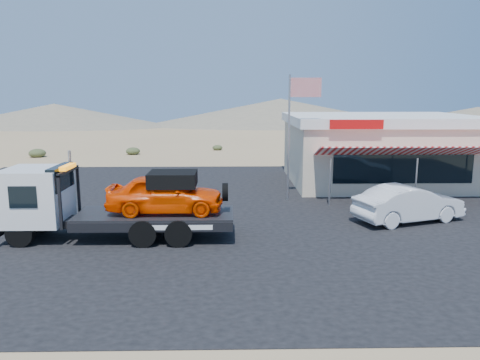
{
  "coord_description": "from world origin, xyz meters",
  "views": [
    {
      "loc": [
        1.91,
        -17.76,
        5.19
      ],
      "look_at": [
        2.32,
        1.89,
        1.5
      ],
      "focal_mm": 35.0,
      "sensor_mm": 36.0,
      "label": 1
    }
  ],
  "objects_px": {
    "jerky_store": "(379,149)",
    "flagpole": "(294,123)",
    "tow_truck": "(113,199)",
    "white_sedan": "(409,204)"
  },
  "relations": [
    {
      "from": "white_sedan",
      "to": "jerky_store",
      "type": "height_order",
      "value": "jerky_store"
    },
    {
      "from": "white_sedan",
      "to": "jerky_store",
      "type": "xyz_separation_m",
      "value": [
        1.37,
        8.47,
        1.23
      ]
    },
    {
      "from": "tow_truck",
      "to": "white_sedan",
      "type": "bearing_deg",
      "value": 9.71
    },
    {
      "from": "jerky_store",
      "to": "flagpole",
      "type": "bearing_deg",
      "value": -141.21
    },
    {
      "from": "jerky_store",
      "to": "tow_truck",
      "type": "bearing_deg",
      "value": -140.77
    },
    {
      "from": "jerky_store",
      "to": "flagpole",
      "type": "xyz_separation_m",
      "value": [
        -5.57,
        -4.47,
        1.77
      ]
    },
    {
      "from": "tow_truck",
      "to": "jerky_store",
      "type": "height_order",
      "value": "jerky_store"
    },
    {
      "from": "flagpole",
      "to": "jerky_store",
      "type": "bearing_deg",
      "value": 38.79
    },
    {
      "from": "white_sedan",
      "to": "flagpole",
      "type": "xyz_separation_m",
      "value": [
        -4.19,
        4.0,
        3.0
      ]
    },
    {
      "from": "tow_truck",
      "to": "flagpole",
      "type": "xyz_separation_m",
      "value": [
        7.2,
        5.95,
        2.33
      ]
    }
  ]
}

